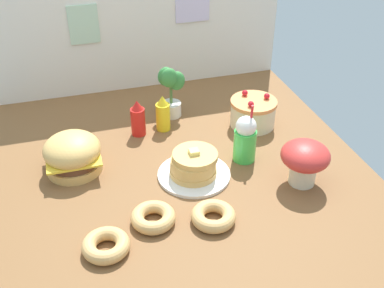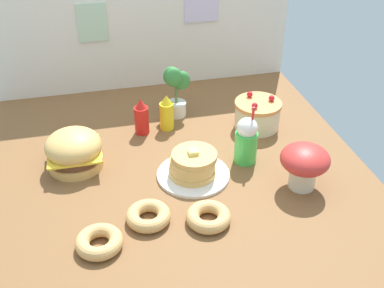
# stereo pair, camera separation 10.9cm
# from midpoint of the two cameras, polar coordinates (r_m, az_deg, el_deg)

# --- Properties ---
(ground_plane) EXTENTS (1.94, 2.11, 0.02)m
(ground_plane) POSITION_cam_midpoint_polar(r_m,az_deg,el_deg) (2.43, -2.73, -3.96)
(ground_plane) COLOR brown
(back_wall) EXTENTS (1.94, 0.04, 0.83)m
(back_wall) POSITION_cam_midpoint_polar(r_m,az_deg,el_deg) (3.14, -7.76, 13.70)
(back_wall) COLOR silver
(back_wall) RESTS_ON ground_plane
(burger) EXTENTS (0.29, 0.29, 0.21)m
(burger) POSITION_cam_midpoint_polar(r_m,az_deg,el_deg) (2.49, -15.37, -1.18)
(burger) COLOR #DBA859
(burger) RESTS_ON ground_plane
(pancake_stack) EXTENTS (0.37, 0.37, 0.16)m
(pancake_stack) POSITION_cam_midpoint_polar(r_m,az_deg,el_deg) (2.38, -1.11, -2.75)
(pancake_stack) COLOR white
(pancake_stack) RESTS_ON ground_plane
(layer_cake) EXTENTS (0.27, 0.27, 0.20)m
(layer_cake) POSITION_cam_midpoint_polar(r_m,az_deg,el_deg) (2.80, 6.23, 3.76)
(layer_cake) COLOR beige
(layer_cake) RESTS_ON ground_plane
(ketchup_bottle) EXTENTS (0.08, 0.08, 0.22)m
(ketchup_bottle) POSITION_cam_midpoint_polar(r_m,az_deg,el_deg) (2.72, -7.66, 3.00)
(ketchup_bottle) COLOR red
(ketchup_bottle) RESTS_ON ground_plane
(mustard_bottle) EXTENTS (0.08, 0.08, 0.22)m
(mustard_bottle) POSITION_cam_midpoint_polar(r_m,az_deg,el_deg) (2.75, -4.65, 3.59)
(mustard_bottle) COLOR yellow
(mustard_bottle) RESTS_ON ground_plane
(cream_soda_cup) EXTENTS (0.12, 0.12, 0.33)m
(cream_soda_cup) POSITION_cam_midpoint_polar(r_m,az_deg,el_deg) (2.48, 5.15, 0.61)
(cream_soda_cup) COLOR green
(cream_soda_cup) RESTS_ON ground_plane
(donut_pink_glaze) EXTENTS (0.20, 0.20, 0.06)m
(donut_pink_glaze) POSITION_cam_midpoint_polar(r_m,az_deg,el_deg) (2.05, -11.83, -11.83)
(donut_pink_glaze) COLOR tan
(donut_pink_glaze) RESTS_ON ground_plane
(donut_chocolate) EXTENTS (0.20, 0.20, 0.06)m
(donut_chocolate) POSITION_cam_midpoint_polar(r_m,az_deg,el_deg) (2.15, -6.16, -8.74)
(donut_chocolate) COLOR tan
(donut_chocolate) RESTS_ON ground_plane
(donut_vanilla) EXTENTS (0.20, 0.20, 0.06)m
(donut_vanilla) POSITION_cam_midpoint_polar(r_m,az_deg,el_deg) (2.14, 1.11, -8.65)
(donut_vanilla) COLOR tan
(donut_vanilla) RESTS_ON ground_plane
(potted_plant) EXTENTS (0.16, 0.13, 0.33)m
(potted_plant) POSITION_cam_midpoint_polar(r_m,az_deg,el_deg) (2.85, -3.65, 6.53)
(potted_plant) COLOR white
(potted_plant) RESTS_ON ground_plane
(mushroom_stool) EXTENTS (0.24, 0.24, 0.23)m
(mushroom_stool) POSITION_cam_midpoint_polar(r_m,az_deg,el_deg) (2.34, 12.10, -1.80)
(mushroom_stool) COLOR beige
(mushroom_stool) RESTS_ON ground_plane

